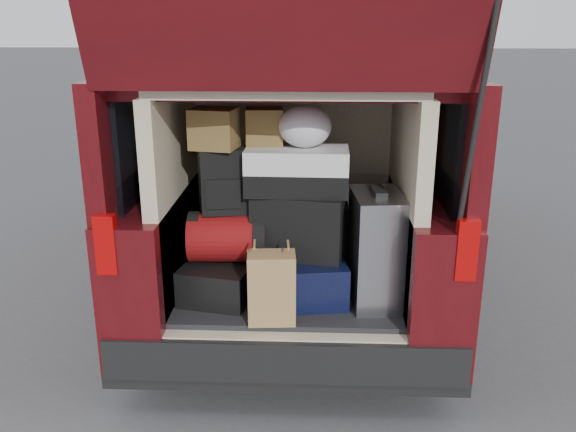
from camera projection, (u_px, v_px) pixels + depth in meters
The scene contains 14 objects.
ground at pixel (287, 390), 3.53m from camera, with size 80.00×80.00×0.00m, color #3C3C3F.
minivan at pixel (297, 164), 5.01m from camera, with size 1.90×5.35×2.77m.
load_floor at pixel (289, 325), 3.71m from camera, with size 1.24×1.05×0.55m, color black.
black_hardshell at pixel (223, 276), 3.48m from camera, with size 0.37×0.51×0.20m, color black.
navy_hardshell at pixel (301, 274), 3.47m from camera, with size 0.45×0.55×0.24m, color black.
silver_roller at pixel (376, 249), 3.32m from camera, with size 0.26×0.41×0.62m, color silver.
kraft_bag at pixel (272, 288), 3.13m from camera, with size 0.24×0.15×0.38m, color #9F7C47.
red_duffel at pixel (227, 237), 3.40m from camera, with size 0.43×0.28×0.28m, color maroon.
black_soft_case at pixel (299, 224), 3.38m from camera, with size 0.50×0.30×0.36m, color black.
backpack at pixel (225, 181), 3.33m from camera, with size 0.25×0.15×0.36m, color black.
twotone_duffel at pixel (297, 171), 3.30m from camera, with size 0.55×0.29×0.25m, color silver.
grocery_sack_lower at pixel (214, 129), 3.23m from camera, with size 0.23×0.19×0.21m, color brown.
grocery_sack_upper at pixel (264, 127), 3.32m from camera, with size 0.20×0.16×0.20m, color brown.
plastic_bag_center at pixel (305, 126), 3.24m from camera, with size 0.28×0.26×0.23m, color silver.
Camera 1 is at (0.13, -3.04, 2.07)m, focal length 38.00 mm.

